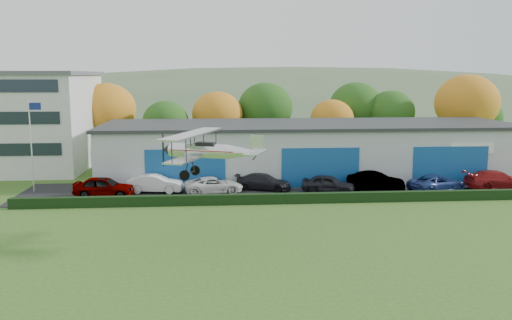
{
  "coord_description": "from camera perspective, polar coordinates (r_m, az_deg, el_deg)",
  "views": [
    {
      "loc": [
        -4.55,
        -24.73,
        9.97
      ],
      "look_at": [
        -1.71,
        10.56,
        4.39
      ],
      "focal_mm": 37.71,
      "sensor_mm": 36.0,
      "label": 1
    }
  ],
  "objects": [
    {
      "name": "hangar",
      "position": [
        54.06,
        5.61,
        1.14
      ],
      "size": [
        40.6,
        12.6,
        5.3
      ],
      "color": "#B2B7BC",
      "rests_on": "ground"
    },
    {
      "name": "distant_hills",
      "position": [
        166.33,
        -4.5,
        0.98
      ],
      "size": [
        430.0,
        196.0,
        56.0
      ],
      "color": "#4C6642",
      "rests_on": "ground"
    },
    {
      "name": "apron",
      "position": [
        47.4,
        4.67,
        -3.18
      ],
      "size": [
        48.0,
        9.0,
        0.05
      ],
      "primitive_type": "cube",
      "color": "black",
      "rests_on": "ground"
    },
    {
      "name": "tree_belt",
      "position": [
        65.72,
        0.12,
        5.15
      ],
      "size": [
        75.7,
        13.22,
        10.12
      ],
      "color": "#3D2614",
      "rests_on": "ground"
    },
    {
      "name": "car_6",
      "position": [
        49.0,
        18.65,
        -2.33
      ],
      "size": [
        5.75,
        4.14,
        1.45
      ],
      "primitive_type": "imported",
      "rotation": [
        0.0,
        0.0,
        1.94
      ],
      "color": "navy",
      "rests_on": "apron"
    },
    {
      "name": "ground",
      "position": [
        27.05,
        5.54,
        -12.71
      ],
      "size": [
        300.0,
        300.0,
        0.0
      ],
      "primitive_type": "plane",
      "color": "#2F621F",
      "rests_on": "ground"
    },
    {
      "name": "car_2",
      "position": [
        45.87,
        -4.5,
        -2.68
      ],
      "size": [
        5.25,
        3.04,
        1.38
      ],
      "primitive_type": "imported",
      "rotation": [
        0.0,
        0.0,
        1.73
      ],
      "color": "silver",
      "rests_on": "apron"
    },
    {
      "name": "car_7",
      "position": [
        51.83,
        24.17,
        -1.94
      ],
      "size": [
        5.81,
        2.7,
        1.64
      ],
      "primitive_type": "imported",
      "rotation": [
        0.0,
        0.0,
        1.64
      ],
      "color": "maroon",
      "rests_on": "apron"
    },
    {
      "name": "hedge",
      "position": [
        42.71,
        5.71,
        -4.03
      ],
      "size": [
        46.0,
        0.6,
        0.8
      ],
      "primitive_type": "cube",
      "color": "black",
      "rests_on": "ground"
    },
    {
      "name": "flagpole",
      "position": [
        49.46,
        -22.66,
        2.25
      ],
      "size": [
        1.05,
        0.1,
        8.0
      ],
      "color": "silver",
      "rests_on": "ground"
    },
    {
      "name": "biplane",
      "position": [
        31.86,
        -5.19,
        1.12
      ],
      "size": [
        6.38,
        7.18,
        2.71
      ],
      "rotation": [
        0.0,
        0.0,
        -0.35
      ],
      "color": "silver"
    },
    {
      "name": "car_0",
      "position": [
        46.14,
        -15.83,
        -2.73
      ],
      "size": [
        5.11,
        2.51,
        1.68
      ],
      "primitive_type": "imported",
      "rotation": [
        0.0,
        0.0,
        1.46
      ],
      "color": "gray",
      "rests_on": "apron"
    },
    {
      "name": "car_1",
      "position": [
        46.83,
        -10.61,
        -2.46
      ],
      "size": [
        4.83,
        2.19,
        1.54
      ],
      "primitive_type": "imported",
      "rotation": [
        0.0,
        0.0,
        1.45
      ],
      "color": "silver",
      "rests_on": "apron"
    },
    {
      "name": "car_5",
      "position": [
        47.77,
        12.56,
        -2.24
      ],
      "size": [
        5.27,
        3.22,
        1.64
      ],
      "primitive_type": "imported",
      "rotation": [
        0.0,
        0.0,
        1.25
      ],
      "color": "gray",
      "rests_on": "apron"
    },
    {
      "name": "car_3",
      "position": [
        47.16,
        0.8,
        -2.31
      ],
      "size": [
        5.18,
        3.45,
        1.39
      ],
      "primitive_type": "imported",
      "rotation": [
        0.0,
        0.0,
        1.23
      ],
      "color": "black",
      "rests_on": "apron"
    },
    {
      "name": "car_4",
      "position": [
        46.41,
        7.68,
        -2.5
      ],
      "size": [
        4.8,
        3.22,
        1.52
      ],
      "primitive_type": "imported",
      "rotation": [
        0.0,
        0.0,
        1.22
      ],
      "color": "black",
      "rests_on": "apron"
    }
  ]
}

